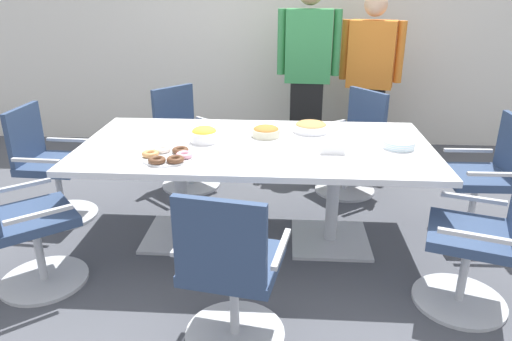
# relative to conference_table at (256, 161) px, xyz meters

# --- Properties ---
(ground_plane) EXTENTS (10.00, 10.00, 0.01)m
(ground_plane) POSITION_rel_conference_table_xyz_m (0.00, 0.00, -0.63)
(ground_plane) COLOR #4C4F56
(back_wall) EXTENTS (8.00, 0.10, 2.80)m
(back_wall) POSITION_rel_conference_table_xyz_m (0.00, 2.40, 0.77)
(back_wall) COLOR white
(back_wall) RESTS_ON ground
(conference_table) EXTENTS (2.40, 1.20, 0.75)m
(conference_table) POSITION_rel_conference_table_xyz_m (0.00, 0.00, 0.00)
(conference_table) COLOR white
(conference_table) RESTS_ON ground
(office_chair_0) EXTENTS (0.55, 0.55, 0.91)m
(office_chair_0) POSITION_rel_conference_table_xyz_m (1.67, 0.21, -0.22)
(office_chair_0) COLOR silver
(office_chair_0) RESTS_ON ground
(office_chair_1) EXTENTS (0.76, 0.76, 0.91)m
(office_chair_1) POSITION_rel_conference_table_xyz_m (0.80, 0.97, -0.22)
(office_chair_1) COLOR silver
(office_chair_1) RESTS_ON ground
(office_chair_2) EXTENTS (0.76, 0.76, 0.91)m
(office_chair_2) POSITION_rel_conference_table_xyz_m (-0.71, 0.99, -0.22)
(office_chair_2) COLOR silver
(office_chair_2) RESTS_ON ground
(office_chair_3) EXTENTS (0.57, 0.57, 0.91)m
(office_chair_3) POSITION_rel_conference_table_xyz_m (-1.65, 0.26, -0.22)
(office_chair_3) COLOR silver
(office_chair_3) RESTS_ON ground
(office_chair_4) EXTENTS (0.76, 0.76, 0.91)m
(office_chair_4) POSITION_rel_conference_table_xyz_m (-1.36, -0.67, -0.22)
(office_chair_4) COLOR silver
(office_chair_4) RESTS_ON ground
(office_chair_5) EXTENTS (0.63, 0.63, 0.91)m
(office_chair_5) POSITION_rel_conference_table_xyz_m (-0.06, -1.10, -0.22)
(office_chair_5) COLOR silver
(office_chair_5) RESTS_ON ground
(office_chair_6) EXTENTS (0.68, 0.68, 0.91)m
(office_chair_6) POSITION_rel_conference_table_xyz_m (1.31, -0.69, -0.22)
(office_chair_6) COLOR silver
(office_chair_6) RESTS_ON ground
(person_standing_0) EXTENTS (0.61, 0.25, 1.82)m
(person_standing_0) POSITION_rel_conference_table_xyz_m (0.41, 1.62, 0.33)
(person_standing_0) COLOR black
(person_standing_0) RESTS_ON ground
(person_standing_1) EXTENTS (0.61, 0.33, 1.70)m
(person_standing_1) POSITION_rel_conference_table_xyz_m (1.03, 1.68, 0.26)
(person_standing_1) COLOR black
(person_standing_1) RESTS_ON ground
(snack_bowl_cookies) EXTENTS (0.26, 0.26, 0.08)m
(snack_bowl_cookies) POSITION_rel_conference_table_xyz_m (0.39, 0.31, 0.16)
(snack_bowl_cookies) COLOR white
(snack_bowl_cookies) RESTS_ON conference_table
(snack_bowl_pretzels) EXTENTS (0.20, 0.20, 0.08)m
(snack_bowl_pretzels) POSITION_rel_conference_table_xyz_m (0.06, 0.17, 0.16)
(snack_bowl_pretzels) COLOR beige
(snack_bowl_pretzels) RESTS_ON conference_table
(snack_bowl_chips_yellow) EXTENTS (0.19, 0.19, 0.11)m
(snack_bowl_chips_yellow) POSITION_rel_conference_table_xyz_m (-0.36, 0.01, 0.18)
(snack_bowl_chips_yellow) COLOR white
(snack_bowl_chips_yellow) RESTS_ON conference_table
(donut_platter) EXTENTS (0.33, 0.32, 0.04)m
(donut_platter) POSITION_rel_conference_table_xyz_m (-0.54, -0.34, 0.15)
(donut_platter) COLOR white
(donut_platter) RESTS_ON conference_table
(plate_stack) EXTENTS (0.21, 0.21, 0.05)m
(plate_stack) POSITION_rel_conference_table_xyz_m (0.96, -0.03, 0.15)
(plate_stack) COLOR white
(plate_stack) RESTS_ON conference_table
(napkin_pile) EXTENTS (0.16, 0.16, 0.06)m
(napkin_pile) POSITION_rel_conference_table_xyz_m (0.51, -0.12, 0.16)
(napkin_pile) COLOR white
(napkin_pile) RESTS_ON conference_table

